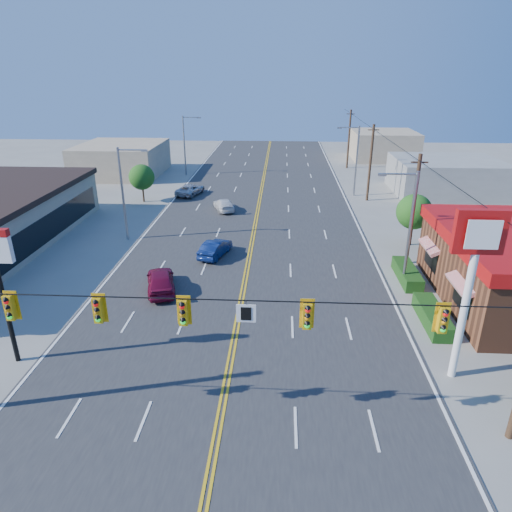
# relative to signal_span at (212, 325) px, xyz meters

# --- Properties ---
(ground) EXTENTS (160.00, 160.00, 0.00)m
(ground) POSITION_rel_signal_span_xyz_m (0.12, 0.00, -4.89)
(ground) COLOR gray
(ground) RESTS_ON ground
(road) EXTENTS (20.00, 120.00, 0.06)m
(road) POSITION_rel_signal_span_xyz_m (0.12, 20.00, -4.86)
(road) COLOR #2D2D30
(road) RESTS_ON ground
(signal_span) EXTENTS (24.32, 0.34, 9.00)m
(signal_span) POSITION_rel_signal_span_xyz_m (0.00, 0.00, 0.00)
(signal_span) COLOR #47301E
(signal_span) RESTS_ON ground
(kfc_pylon) EXTENTS (2.20, 0.36, 8.50)m
(kfc_pylon) POSITION_rel_signal_span_xyz_m (11.12, 4.00, 1.16)
(kfc_pylon) COLOR white
(kfc_pylon) RESTS_ON ground
(streetlight_se) EXTENTS (2.55, 0.25, 8.00)m
(streetlight_se) POSITION_rel_signal_span_xyz_m (10.91, 14.00, -0.37)
(streetlight_se) COLOR gray
(streetlight_se) RESTS_ON ground
(streetlight_ne) EXTENTS (2.55, 0.25, 8.00)m
(streetlight_ne) POSITION_rel_signal_span_xyz_m (10.91, 38.00, -0.37)
(streetlight_ne) COLOR gray
(streetlight_ne) RESTS_ON ground
(streetlight_sw) EXTENTS (2.55, 0.25, 8.00)m
(streetlight_sw) POSITION_rel_signal_span_xyz_m (-10.67, 22.00, -0.37)
(streetlight_sw) COLOR gray
(streetlight_sw) RESTS_ON ground
(streetlight_nw) EXTENTS (2.55, 0.25, 8.00)m
(streetlight_nw) POSITION_rel_signal_span_xyz_m (-10.67, 48.00, -0.37)
(streetlight_nw) COLOR gray
(streetlight_nw) RESTS_ON ground
(utility_pole_near) EXTENTS (0.28, 0.28, 8.40)m
(utility_pole_near) POSITION_rel_signal_span_xyz_m (12.32, 18.00, -0.69)
(utility_pole_near) COLOR #47301E
(utility_pole_near) RESTS_ON ground
(utility_pole_mid) EXTENTS (0.28, 0.28, 8.40)m
(utility_pole_mid) POSITION_rel_signal_span_xyz_m (12.32, 36.00, -0.69)
(utility_pole_mid) COLOR #47301E
(utility_pole_mid) RESTS_ON ground
(utility_pole_far) EXTENTS (0.28, 0.28, 8.40)m
(utility_pole_far) POSITION_rel_signal_span_xyz_m (12.32, 54.00, -0.69)
(utility_pole_far) COLOR #47301E
(utility_pole_far) RESTS_ON ground
(tree_kfc_rear) EXTENTS (2.94, 2.94, 4.41)m
(tree_kfc_rear) POSITION_rel_signal_span_xyz_m (13.62, 22.00, -1.95)
(tree_kfc_rear) COLOR #47301E
(tree_kfc_rear) RESTS_ON ground
(tree_west) EXTENTS (2.80, 2.80, 4.20)m
(tree_west) POSITION_rel_signal_span_xyz_m (-12.88, 34.00, -2.09)
(tree_west) COLOR #47301E
(tree_west) RESTS_ON ground
(bld_east_mid) EXTENTS (12.00, 10.00, 4.00)m
(bld_east_mid) POSITION_rel_signal_span_xyz_m (22.12, 40.00, -2.89)
(bld_east_mid) COLOR gray
(bld_east_mid) RESTS_ON ground
(bld_west_far) EXTENTS (11.00, 12.00, 4.20)m
(bld_west_far) POSITION_rel_signal_span_xyz_m (-19.88, 48.00, -2.79)
(bld_west_far) COLOR tan
(bld_west_far) RESTS_ON ground
(bld_east_far) EXTENTS (10.00, 10.00, 4.40)m
(bld_east_far) POSITION_rel_signal_span_xyz_m (19.12, 62.00, -2.69)
(bld_east_far) COLOR tan
(bld_east_far) RESTS_ON ground
(car_magenta) EXTENTS (2.94, 4.76, 1.51)m
(car_magenta) POSITION_rel_signal_span_xyz_m (-5.40, 12.16, -4.13)
(car_magenta) COLOR maroon
(car_magenta) RESTS_ON ground
(car_blue) EXTENTS (2.43, 4.18, 1.30)m
(car_blue) POSITION_rel_signal_span_xyz_m (-2.61, 18.47, -4.23)
(car_blue) COLOR #0E1F52
(car_blue) RESTS_ON ground
(car_white) EXTENTS (2.91, 4.41, 1.19)m
(car_white) POSITION_rel_signal_span_xyz_m (-3.46, 31.06, -4.29)
(car_white) COLOR silver
(car_white) RESTS_ON ground
(car_silver) EXTENTS (3.25, 4.98, 1.27)m
(car_silver) POSITION_rel_signal_span_xyz_m (-8.17, 37.07, -4.25)
(car_silver) COLOR #B5B6BB
(car_silver) RESTS_ON ground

